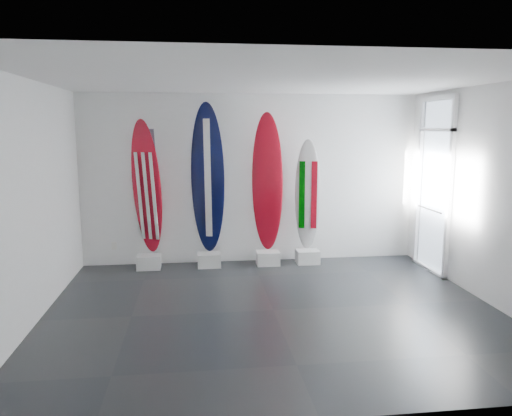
{
  "coord_description": "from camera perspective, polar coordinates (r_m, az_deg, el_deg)",
  "views": [
    {
      "loc": [
        -0.98,
        -6.11,
        2.4
      ],
      "look_at": [
        -0.06,
        1.4,
        1.16
      ],
      "focal_mm": 34.13,
      "sensor_mm": 36.0,
      "label": 1
    }
  ],
  "objects": [
    {
      "name": "wall_outlet",
      "position": [
        8.96,
        -16.28,
        -4.29
      ],
      "size": [
        0.09,
        0.02,
        0.13
      ],
      "primitive_type": "cube",
      "color": "silver",
      "rests_on": "wall_back"
    },
    {
      "name": "floor",
      "position": [
        6.64,
        2.03,
        -11.87
      ],
      "size": [
        6.0,
        6.0,
        0.0
      ],
      "primitive_type": "plane",
      "color": "black",
      "rests_on": "ground"
    },
    {
      "name": "glass_door",
      "position": [
        8.68,
        20.16,
        2.3
      ],
      "size": [
        0.12,
        1.16,
        2.85
      ],
      "primitive_type": null,
      "color": "white",
      "rests_on": "floor"
    },
    {
      "name": "surfboard_italy",
      "position": [
        8.7,
        6.05,
        1.53
      ],
      "size": [
        0.48,
        0.29,
        1.98
      ],
      "primitive_type": "ellipsoid",
      "rotation": [
        0.05,
        0.0,
        -0.28
      ],
      "color": "silver",
      "rests_on": "display_block_italy"
    },
    {
      "name": "surfboard_swiss",
      "position": [
        8.54,
        1.34,
        2.99
      ],
      "size": [
        0.59,
        0.38,
        2.44
      ],
      "primitive_type": "ellipsoid",
      "rotation": [
        0.05,
        0.0,
        -0.33
      ],
      "color": "maroon",
      "rests_on": "display_block_swiss"
    },
    {
      "name": "balcony",
      "position": [
        9.5,
        27.01,
        -3.24
      ],
      "size": [
        2.8,
        2.2,
        1.2
      ],
      "primitive_type": null,
      "color": "slate",
      "rests_on": "ground"
    },
    {
      "name": "display_block_navy",
      "position": [
        8.6,
        -5.51,
        -6.08
      ],
      "size": [
        0.4,
        0.3,
        0.24
      ],
      "primitive_type": "cube",
      "color": "silver",
      "rests_on": "floor"
    },
    {
      "name": "surfboard_usa",
      "position": [
        8.5,
        -12.68,
        2.32
      ],
      "size": [
        0.62,
        0.53,
        2.33
      ],
      "primitive_type": "ellipsoid",
      "rotation": [
        0.12,
        0.0,
        -0.35
      ],
      "color": "maroon",
      "rests_on": "display_block_usa"
    },
    {
      "name": "wall_right",
      "position": [
        7.35,
        25.87,
        1.35
      ],
      "size": [
        0.0,
        5.0,
        5.0
      ],
      "primitive_type": "plane",
      "rotation": [
        1.57,
        0.0,
        -1.57
      ],
      "color": "silver",
      "rests_on": "ground"
    },
    {
      "name": "display_block_italy",
      "position": [
        8.82,
        6.07,
        -5.7
      ],
      "size": [
        0.4,
        0.3,
        0.24
      ],
      "primitive_type": "cube",
      "color": "silver",
      "rests_on": "floor"
    },
    {
      "name": "wall_front",
      "position": [
        3.85,
        8.01,
        -4.3
      ],
      "size": [
        6.0,
        0.0,
        6.0
      ],
      "primitive_type": "plane",
      "rotation": [
        -1.57,
        0.0,
        0.0
      ],
      "color": "silver",
      "rests_on": "ground"
    },
    {
      "name": "wall_back",
      "position": [
        8.72,
        -0.49,
        3.4
      ],
      "size": [
        6.0,
        0.0,
        6.0
      ],
      "primitive_type": "plane",
      "rotation": [
        1.57,
        0.0,
        0.0
      ],
      "color": "silver",
      "rests_on": "ground"
    },
    {
      "name": "ceiling",
      "position": [
        6.22,
        2.19,
        14.85
      ],
      "size": [
        6.0,
        6.0,
        0.0
      ],
      "primitive_type": "plane",
      "rotation": [
        3.14,
        0.0,
        0.0
      ],
      "color": "white",
      "rests_on": "wall_back"
    },
    {
      "name": "surfboard_navy",
      "position": [
        8.44,
        -5.68,
        3.44
      ],
      "size": [
        0.62,
        0.34,
        2.6
      ],
      "primitive_type": "ellipsoid",
      "rotation": [
        0.04,
        0.0,
        -0.26
      ],
      "color": "black",
      "rests_on": "display_block_navy"
    },
    {
      "name": "display_block_usa",
      "position": [
        8.64,
        -12.44,
        -6.19
      ],
      "size": [
        0.4,
        0.3,
        0.24
      ],
      "primitive_type": "cube",
      "color": "silver",
      "rests_on": "floor"
    },
    {
      "name": "display_block_swiss",
      "position": [
        8.69,
        1.4,
        -5.88
      ],
      "size": [
        0.4,
        0.3,
        0.24
      ],
      "primitive_type": "cube",
      "color": "silver",
      "rests_on": "floor"
    },
    {
      "name": "wall_left",
      "position": [
        6.5,
        -25.0,
        0.48
      ],
      "size": [
        0.0,
        5.0,
        5.0
      ],
      "primitive_type": "plane",
      "rotation": [
        1.57,
        0.0,
        1.57
      ],
      "color": "silver",
      "rests_on": "ground"
    }
  ]
}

